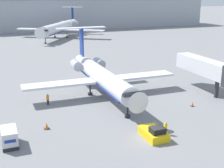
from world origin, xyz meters
TOP-DOWN VIEW (x-y plane):
  - ground_plane at (0.00, 0.00)m, footprint 600.00×600.00m
  - terminal_building at (0.00, 120.00)m, footprint 180.00×16.80m
  - airplane_main at (0.10, 18.29)m, footprint 26.53×27.42m
  - pushback_tug at (0.39, 0.40)m, footprint 2.37×4.00m
  - luggage_cart at (-16.03, 4.76)m, footprint 1.75×3.25m
  - worker_near_tug at (2.20, 0.73)m, footprint 0.40×0.24m
  - worker_by_wing at (-9.46, 16.65)m, footprint 0.40×0.25m
  - traffic_cone_left at (-11.26, 7.73)m, footprint 0.69×0.69m
  - traffic_cone_right at (11.26, 7.78)m, footprint 0.52×0.52m
  - airplane_parked_far_left at (8.46, 89.38)m, footprint 30.91×33.03m
  - jet_bridge at (17.55, 12.92)m, footprint 3.20×14.29m

SIDE VIEW (x-z plane):
  - ground_plane at x=0.00m, z-range 0.00..0.00m
  - traffic_cone_right at x=11.26m, z-range -0.02..0.72m
  - traffic_cone_left at x=-11.26m, z-range -0.02..0.82m
  - pushback_tug at x=0.39m, z-range -0.23..1.45m
  - worker_near_tug at x=2.20m, z-range 0.03..1.67m
  - worker_by_wing at x=-9.46m, z-range 0.05..1.87m
  - luggage_cart at x=-16.03m, z-range 0.00..2.03m
  - airplane_main at x=0.10m, z-range -1.79..8.54m
  - airplane_parked_far_left at x=8.46m, z-range -1.51..9.52m
  - jet_bridge at x=17.55m, z-range 1.36..7.55m
  - terminal_building at x=0.00m, z-range 0.03..15.20m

